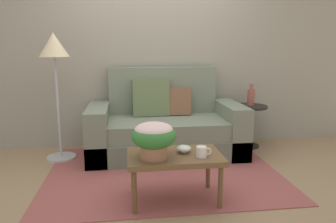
% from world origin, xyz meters
% --- Properties ---
extents(ground_plane, '(14.00, 14.00, 0.00)m').
position_xyz_m(ground_plane, '(0.00, 0.00, 0.00)').
color(ground_plane, '#997A56').
extents(wall_back, '(6.40, 0.12, 2.92)m').
position_xyz_m(wall_back, '(0.00, 1.28, 1.46)').
color(wall_back, gray).
rests_on(wall_back, ground).
extents(area_rug, '(2.52, 1.92, 0.01)m').
position_xyz_m(area_rug, '(0.00, 0.12, 0.01)').
color(area_rug, '#994C47').
rests_on(area_rug, ground).
extents(couch, '(1.95, 0.94, 1.11)m').
position_xyz_m(couch, '(0.10, 0.77, 0.34)').
color(couch, '#626B59').
rests_on(couch, ground).
extents(coffee_table, '(0.83, 0.51, 0.44)m').
position_xyz_m(coffee_table, '(0.02, -0.55, 0.39)').
color(coffee_table, brown).
rests_on(coffee_table, ground).
extents(side_table, '(0.47, 0.47, 0.58)m').
position_xyz_m(side_table, '(1.29, 0.89, 0.40)').
color(side_table, black).
rests_on(side_table, ground).
extents(floor_lamp, '(0.36, 0.36, 1.54)m').
position_xyz_m(floor_lamp, '(-1.21, 0.73, 1.24)').
color(floor_lamp, '#B2B2B7').
rests_on(floor_lamp, ground).
extents(potted_plant, '(0.38, 0.38, 0.31)m').
position_xyz_m(potted_plant, '(-0.17, -0.62, 0.63)').
color(potted_plant, '#A36B4C').
rests_on(potted_plant, coffee_table).
extents(coffee_mug, '(0.14, 0.09, 0.09)m').
position_xyz_m(coffee_mug, '(0.24, -0.65, 0.49)').
color(coffee_mug, white).
rests_on(coffee_mug, coffee_table).
extents(snack_bowl, '(0.13, 0.13, 0.07)m').
position_xyz_m(snack_bowl, '(0.11, -0.51, 0.48)').
color(snack_bowl, silver).
rests_on(snack_bowl, coffee_table).
extents(table_vase, '(0.10, 0.10, 0.29)m').
position_xyz_m(table_vase, '(1.31, 0.91, 0.70)').
color(table_vase, '#934C42').
rests_on(table_vase, side_table).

